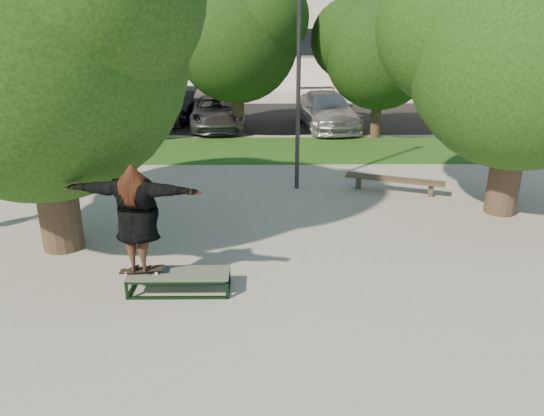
{
  "coord_description": "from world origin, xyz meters",
  "views": [
    {
      "loc": [
        0.13,
        -9.41,
        4.73
      ],
      "look_at": [
        0.25,
        0.6,
        1.02
      ],
      "focal_mm": 35.0,
      "sensor_mm": 36.0,
      "label": 1
    }
  ],
  "objects_px": {
    "lamppost": "(299,76)",
    "car_silver_a": "(168,107)",
    "car_dark": "(182,103)",
    "tree_left": "(30,30)",
    "car_silver_b": "(327,110)",
    "bench": "(394,180)",
    "car_grey": "(217,112)",
    "grind_box": "(179,282)",
    "tree_right": "(521,42)"
  },
  "relations": [
    {
      "from": "bench",
      "to": "car_grey",
      "type": "relative_size",
      "value": 0.55
    },
    {
      "from": "car_silver_b",
      "to": "car_grey",
      "type": "bearing_deg",
      "value": 172.88
    },
    {
      "from": "lamppost",
      "to": "grind_box",
      "type": "relative_size",
      "value": 3.39
    },
    {
      "from": "tree_left",
      "to": "car_dark",
      "type": "distance_m",
      "value": 15.09
    },
    {
      "from": "tree_right",
      "to": "car_grey",
      "type": "relative_size",
      "value": 1.34
    },
    {
      "from": "tree_left",
      "to": "tree_right",
      "type": "height_order",
      "value": "tree_left"
    },
    {
      "from": "car_dark",
      "to": "car_grey",
      "type": "height_order",
      "value": "car_dark"
    },
    {
      "from": "car_silver_a",
      "to": "car_silver_b",
      "type": "distance_m",
      "value": 7.17
    },
    {
      "from": "tree_left",
      "to": "tree_right",
      "type": "distance_m",
      "value": 10.41
    },
    {
      "from": "car_grey",
      "to": "car_silver_b",
      "type": "height_order",
      "value": "car_silver_b"
    },
    {
      "from": "car_silver_a",
      "to": "car_silver_b",
      "type": "height_order",
      "value": "car_silver_b"
    },
    {
      "from": "car_dark",
      "to": "grind_box",
      "type": "bearing_deg",
      "value": -75.21
    },
    {
      "from": "tree_right",
      "to": "bench",
      "type": "height_order",
      "value": "tree_right"
    },
    {
      "from": "bench",
      "to": "car_silver_b",
      "type": "distance_m",
      "value": 8.96
    },
    {
      "from": "grind_box",
      "to": "car_silver_a",
      "type": "relative_size",
      "value": 0.44
    },
    {
      "from": "tree_left",
      "to": "car_silver_b",
      "type": "relative_size",
      "value": 1.38
    },
    {
      "from": "lamppost",
      "to": "tree_left",
      "type": "bearing_deg",
      "value": -143.58
    },
    {
      "from": "car_silver_a",
      "to": "bench",
      "type": "bearing_deg",
      "value": -47.03
    },
    {
      "from": "bench",
      "to": "lamppost",
      "type": "bearing_deg",
      "value": -167.75
    },
    {
      "from": "tree_left",
      "to": "car_silver_b",
      "type": "bearing_deg",
      "value": 60.38
    },
    {
      "from": "lamppost",
      "to": "car_grey",
      "type": "xyz_separation_m",
      "value": [
        -3.0,
        8.5,
        -2.48
      ]
    },
    {
      "from": "tree_right",
      "to": "car_silver_a",
      "type": "xyz_separation_m",
      "value": [
        -10.22,
        11.67,
        -3.39
      ]
    },
    {
      "from": "lamppost",
      "to": "car_dark",
      "type": "height_order",
      "value": "lamppost"
    },
    {
      "from": "car_silver_a",
      "to": "car_grey",
      "type": "distance_m",
      "value": 2.63
    },
    {
      "from": "car_dark",
      "to": "car_silver_b",
      "type": "xyz_separation_m",
      "value": [
        6.58,
        -2.22,
        0.02
      ]
    },
    {
      "from": "grind_box",
      "to": "lamppost",
      "type": "bearing_deg",
      "value": 67.74
    },
    {
      "from": "car_silver_b",
      "to": "lamppost",
      "type": "bearing_deg",
      "value": -108.81
    },
    {
      "from": "tree_right",
      "to": "car_dark",
      "type": "relative_size",
      "value": 1.49
    },
    {
      "from": "tree_left",
      "to": "bench",
      "type": "relative_size",
      "value": 2.67
    },
    {
      "from": "car_grey",
      "to": "car_silver_b",
      "type": "bearing_deg",
      "value": -6.26
    },
    {
      "from": "lamppost",
      "to": "car_silver_a",
      "type": "relative_size",
      "value": 1.48
    },
    {
      "from": "tree_right",
      "to": "car_silver_b",
      "type": "relative_size",
      "value": 1.27
    },
    {
      "from": "tree_left",
      "to": "bench",
      "type": "bearing_deg",
      "value": 23.69
    },
    {
      "from": "grind_box",
      "to": "car_grey",
      "type": "distance_m",
      "value": 14.47
    },
    {
      "from": "car_silver_a",
      "to": "tree_right",
      "type": "bearing_deg",
      "value": -44.02
    },
    {
      "from": "grind_box",
      "to": "car_silver_a",
      "type": "height_order",
      "value": "car_silver_a"
    },
    {
      "from": "tree_left",
      "to": "car_grey",
      "type": "bearing_deg",
      "value": 79.53
    },
    {
      "from": "bench",
      "to": "car_silver_a",
      "type": "height_order",
      "value": "car_silver_a"
    },
    {
      "from": "lamppost",
      "to": "car_silver_b",
      "type": "distance_m",
      "value": 9.01
    },
    {
      "from": "car_grey",
      "to": "car_silver_a",
      "type": "bearing_deg",
      "value": 145.07
    },
    {
      "from": "car_silver_a",
      "to": "car_silver_b",
      "type": "xyz_separation_m",
      "value": [
        7.06,
        -1.26,
        0.04
      ]
    },
    {
      "from": "lamppost",
      "to": "car_dark",
      "type": "bearing_deg",
      "value": 114.2
    },
    {
      "from": "grind_box",
      "to": "tree_left",
      "type": "bearing_deg",
      "value": 144.39
    },
    {
      "from": "lamppost",
      "to": "car_grey",
      "type": "relative_size",
      "value": 1.26
    },
    {
      "from": "car_dark",
      "to": "car_silver_a",
      "type": "bearing_deg",
      "value": -110.29
    },
    {
      "from": "tree_right",
      "to": "grind_box",
      "type": "relative_size",
      "value": 3.62
    },
    {
      "from": "lamppost",
      "to": "car_dark",
      "type": "relative_size",
      "value": 1.39
    },
    {
      "from": "tree_left",
      "to": "tree_right",
      "type": "xyz_separation_m",
      "value": [
        10.21,
        1.99,
        -0.33
      ]
    },
    {
      "from": "tree_right",
      "to": "car_silver_b",
      "type": "xyz_separation_m",
      "value": [
        -3.16,
        10.42,
        -3.35
      ]
    },
    {
      "from": "bench",
      "to": "car_silver_a",
      "type": "relative_size",
      "value": 0.65
    }
  ]
}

